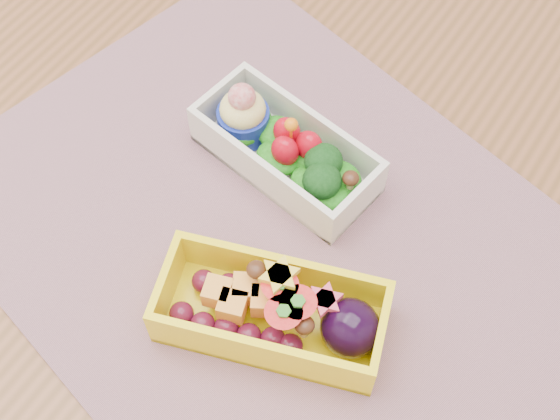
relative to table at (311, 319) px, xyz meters
The scene contains 4 objects.
table is the anchor object (origin of this frame).
placemat 0.11m from the table, behind, with size 0.50×0.39×0.00m, color #A06E78.
bento_white 0.16m from the table, 137.34° to the left, with size 0.17×0.09×0.07m.
bento_yellow 0.14m from the table, 89.23° to the right, with size 0.18×0.12×0.06m.
Camera 1 is at (0.13, -0.25, 1.30)m, focal length 50.14 mm.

